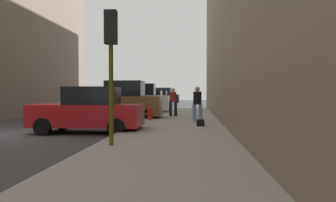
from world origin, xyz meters
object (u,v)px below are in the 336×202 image
at_px(parked_black_suv, 162,97).
at_px(duffel_bag, 200,123).
at_px(parked_blue_sedan, 150,100).
at_px(pedestrian_in_red_jacket, 173,100).
at_px(parked_white_van, 139,100).
at_px(traffic_light, 111,48).
at_px(fire_hydrant, 150,113).
at_px(pedestrian_in_jeans, 197,102).
at_px(parked_bronze_suv, 122,102).
at_px(parked_silver_sedan, 157,99).
at_px(parked_red_hatchback, 88,111).

relative_size(parked_black_suv, duffel_bag, 10.50).
height_order(parked_blue_sedan, parked_black_suv, parked_black_suv).
bearing_deg(pedestrian_in_red_jacket, parked_white_van, 122.21).
distance_m(traffic_light, pedestrian_in_red_jacket, 11.43).
relative_size(parked_black_suv, fire_hydrant, 6.56).
bearing_deg(pedestrian_in_jeans, pedestrian_in_red_jacket, 109.66).
relative_size(parked_white_van, parked_black_suv, 1.00).
height_order(fire_hydrant, duffel_bag, fire_hydrant).
xyz_separation_m(parked_bronze_suv, parked_blue_sedan, (0.00, 12.07, -0.18)).
bearing_deg(parked_silver_sedan, parked_black_suv, 90.00).
distance_m(parked_bronze_suv, fire_hydrant, 2.50).
distance_m(fire_hydrant, pedestrian_in_jeans, 2.73).
relative_size(parked_blue_sedan, parked_silver_sedan, 1.01).
relative_size(parked_silver_sedan, duffel_bag, 9.55).
bearing_deg(parked_white_van, duffel_bag, -67.46).
distance_m(parked_silver_sedan, duffel_bag, 23.22).
bearing_deg(parked_blue_sedan, duffel_bag, -75.39).
distance_m(fire_hydrant, traffic_light, 8.61).
distance_m(parked_bronze_suv, parked_silver_sedan, 18.12).
height_order(parked_red_hatchback, traffic_light, traffic_light).
height_order(parked_bronze_suv, parked_silver_sedan, parked_bronze_suv).
relative_size(pedestrian_in_jeans, pedestrian_in_red_jacket, 1.00).
xyz_separation_m(parked_black_suv, pedestrian_in_jeans, (4.26, -27.07, 0.07)).
xyz_separation_m(parked_blue_sedan, parked_silver_sedan, (0.00, 6.05, 0.00)).
relative_size(parked_blue_sedan, traffic_light, 1.18).
xyz_separation_m(parked_silver_sedan, pedestrian_in_jeans, (4.26, -20.77, 0.26)).
bearing_deg(parked_blue_sedan, parked_silver_sedan, 90.00).
height_order(parked_red_hatchback, pedestrian_in_red_jacket, pedestrian_in_red_jacket).
distance_m(parked_silver_sedan, pedestrian_in_red_jacket, 17.04).
bearing_deg(parked_bronze_suv, parked_silver_sedan, 90.00).
xyz_separation_m(parked_red_hatchback, parked_white_van, (-0.00, 12.01, 0.18)).
bearing_deg(fire_hydrant, parked_black_suv, 93.96).
bearing_deg(parked_silver_sedan, fire_hydrant, -84.79).
bearing_deg(parked_blue_sedan, parked_white_van, -90.00).
xyz_separation_m(parked_red_hatchback, parked_black_suv, (-0.00, 30.60, 0.18)).
bearing_deg(traffic_light, parked_bronze_suv, 100.55).
bearing_deg(traffic_light, duffel_bag, 64.51).
bearing_deg(parked_bronze_suv, duffel_bag, -47.00).
xyz_separation_m(pedestrian_in_jeans, pedestrian_in_red_jacket, (-1.42, 3.97, 0.00)).
bearing_deg(duffel_bag, pedestrian_in_red_jacket, 104.21).
bearing_deg(parked_black_suv, parked_white_van, -90.00).
bearing_deg(duffel_bag, pedestrian_in_jeans, 92.87).
relative_size(parked_red_hatchback, parked_black_suv, 0.91).
bearing_deg(traffic_light, parked_white_van, 96.70).
distance_m(parked_red_hatchback, parked_bronze_suv, 6.17).
height_order(parked_bronze_suv, duffel_bag, parked_bronze_suv).
relative_size(parked_bronze_suv, duffel_bag, 10.50).
xyz_separation_m(parked_bronze_suv, pedestrian_in_red_jacket, (2.85, 1.32, 0.07)).
relative_size(fire_hydrant, traffic_light, 0.20).
xyz_separation_m(parked_black_suv, fire_hydrant, (1.80, -26.07, -0.54)).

